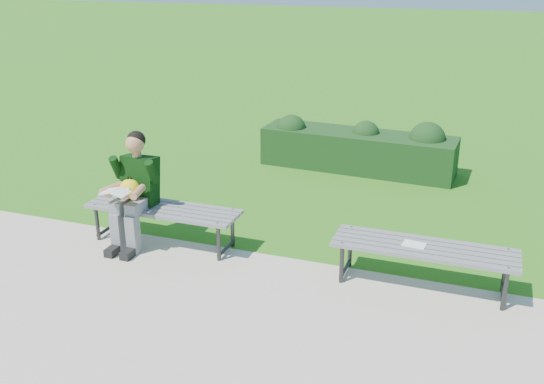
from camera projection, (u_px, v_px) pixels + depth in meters
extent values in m
plane|color=#297121|center=(274.00, 257.00, 6.79)|extent=(80.00, 80.00, 0.00)
cube|color=beige|center=(206.00, 342.00, 5.24)|extent=(30.00, 3.50, 0.02)
cube|color=#174412|center=(357.00, 151.00, 9.57)|extent=(3.06, 0.92, 0.60)
sphere|color=#174412|center=(292.00, 129.00, 9.78)|extent=(0.49, 0.49, 0.47)
sphere|color=#174412|center=(366.00, 134.00, 9.48)|extent=(0.45, 0.45, 0.43)
sphere|color=#174412|center=(427.00, 140.00, 9.16)|extent=(0.59, 0.59, 0.56)
cube|color=gray|center=(154.00, 215.00, 6.75)|extent=(1.80, 0.08, 0.04)
cube|color=gray|center=(158.00, 212.00, 6.84)|extent=(1.80, 0.08, 0.04)
cube|color=gray|center=(163.00, 209.00, 6.93)|extent=(1.80, 0.09, 0.04)
cube|color=gray|center=(167.00, 206.00, 7.02)|extent=(1.80, 0.09, 0.04)
cube|color=gray|center=(172.00, 202.00, 7.11)|extent=(1.80, 0.09, 0.04)
cylinder|color=#2D2D30|center=(97.00, 224.00, 7.09)|extent=(0.04, 0.04, 0.41)
cylinder|color=#2D2D30|center=(116.00, 212.00, 7.42)|extent=(0.04, 0.04, 0.41)
cylinder|color=#2D2D30|center=(105.00, 204.00, 7.19)|extent=(0.04, 0.42, 0.04)
cylinder|color=#2D2D30|center=(108.00, 229.00, 7.31)|extent=(0.04, 0.42, 0.04)
cylinder|color=gray|center=(94.00, 205.00, 6.99)|extent=(0.02, 0.02, 0.01)
cylinder|color=gray|center=(115.00, 193.00, 7.35)|extent=(0.02, 0.02, 0.01)
cylinder|color=#2D2D30|center=(219.00, 243.00, 6.59)|extent=(0.04, 0.04, 0.41)
cylinder|color=#2D2D30|center=(233.00, 230.00, 6.93)|extent=(0.04, 0.04, 0.41)
cylinder|color=#2D2D30|center=(225.00, 221.00, 6.70)|extent=(0.04, 0.42, 0.04)
cylinder|color=#2D2D30|center=(226.00, 248.00, 6.81)|extent=(0.04, 0.42, 0.04)
cylinder|color=gray|center=(217.00, 223.00, 6.49)|extent=(0.02, 0.02, 0.01)
cylinder|color=gray|center=(233.00, 209.00, 6.86)|extent=(0.02, 0.02, 0.01)
cube|color=gray|center=(422.00, 257.00, 5.80)|extent=(1.80, 0.08, 0.04)
cube|color=gray|center=(423.00, 252.00, 5.89)|extent=(1.80, 0.08, 0.04)
cube|color=gray|center=(424.00, 248.00, 5.98)|extent=(1.80, 0.09, 0.04)
cube|color=gray|center=(425.00, 244.00, 6.07)|extent=(1.80, 0.09, 0.04)
cube|color=gray|center=(427.00, 240.00, 6.16)|extent=(1.80, 0.09, 0.04)
cylinder|color=#2D2D30|center=(342.00, 264.00, 6.14)|extent=(0.04, 0.04, 0.41)
cylinder|color=#2D2D30|center=(350.00, 249.00, 6.47)|extent=(0.04, 0.04, 0.41)
cylinder|color=#2D2D30|center=(347.00, 240.00, 6.24)|extent=(0.04, 0.42, 0.04)
cylinder|color=#2D2D30|center=(345.00, 269.00, 6.36)|extent=(0.04, 0.42, 0.04)
cylinder|color=gray|center=(342.00, 243.00, 6.04)|extent=(0.02, 0.02, 0.01)
cylinder|color=gray|center=(352.00, 227.00, 6.40)|extent=(0.02, 0.02, 0.01)
cylinder|color=#2D2D30|center=(505.00, 291.00, 5.64)|extent=(0.04, 0.04, 0.41)
cylinder|color=#2D2D30|center=(505.00, 272.00, 5.98)|extent=(0.04, 0.04, 0.41)
cylinder|color=#2D2D30|center=(507.00, 264.00, 5.75)|extent=(0.04, 0.42, 0.04)
cylinder|color=#2D2D30|center=(503.00, 295.00, 5.86)|extent=(0.04, 0.42, 0.04)
cylinder|color=gray|center=(509.00, 268.00, 5.54)|extent=(0.02, 0.02, 0.01)
cylinder|color=gray|center=(508.00, 249.00, 5.90)|extent=(0.02, 0.02, 0.01)
cube|color=slate|center=(124.00, 202.00, 6.89)|extent=(0.14, 0.42, 0.13)
cube|color=slate|center=(140.00, 205.00, 6.82)|extent=(0.14, 0.42, 0.13)
cube|color=slate|center=(118.00, 232.00, 6.83)|extent=(0.12, 0.13, 0.45)
cube|color=slate|center=(133.00, 234.00, 6.77)|extent=(0.12, 0.13, 0.45)
cube|color=black|center=(114.00, 250.00, 6.81)|extent=(0.11, 0.26, 0.09)
cube|color=black|center=(130.00, 253.00, 6.74)|extent=(0.11, 0.26, 0.09)
cube|color=black|center=(140.00, 180.00, 6.95)|extent=(0.40, 0.30, 0.59)
cylinder|color=tan|center=(137.00, 154.00, 6.82)|extent=(0.10, 0.10, 0.08)
sphere|color=tan|center=(135.00, 143.00, 6.76)|extent=(0.21, 0.21, 0.21)
sphere|color=black|center=(136.00, 140.00, 6.77)|extent=(0.21, 0.21, 0.21)
cylinder|color=black|center=(117.00, 167.00, 6.88)|extent=(0.10, 0.21, 0.30)
cylinder|color=black|center=(152.00, 172.00, 6.74)|extent=(0.10, 0.21, 0.30)
cylinder|color=tan|center=(111.00, 188.00, 6.73)|extent=(0.14, 0.31, 0.08)
cylinder|color=tan|center=(138.00, 192.00, 6.62)|extent=(0.14, 0.31, 0.08)
sphere|color=tan|center=(109.00, 194.00, 6.57)|extent=(0.09, 0.09, 0.09)
sphere|color=tan|center=(124.00, 196.00, 6.50)|extent=(0.09, 0.09, 0.09)
sphere|color=#FBFB19|center=(130.00, 189.00, 6.77)|extent=(0.22, 0.22, 0.22)
cone|color=orange|center=(124.00, 193.00, 6.67)|extent=(0.07, 0.07, 0.07)
cone|color=black|center=(128.00, 177.00, 6.74)|extent=(0.03, 0.04, 0.07)
cone|color=black|center=(131.00, 178.00, 6.74)|extent=(0.03, 0.04, 0.06)
sphere|color=white|center=(121.00, 189.00, 6.69)|extent=(0.04, 0.04, 0.04)
sphere|color=white|center=(128.00, 190.00, 6.66)|extent=(0.04, 0.04, 0.04)
cube|color=white|center=(109.00, 191.00, 6.53)|extent=(0.15, 0.20, 0.05)
cube|color=white|center=(121.00, 193.00, 6.48)|extent=(0.15, 0.20, 0.05)
cube|color=white|center=(414.00, 244.00, 6.00)|extent=(0.23, 0.18, 0.01)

